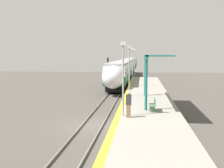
# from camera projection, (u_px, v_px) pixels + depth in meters

# --- Properties ---
(ground_plane) EXTENTS (120.00, 120.00, 0.00)m
(ground_plane) POSITION_uv_depth(u_px,v_px,m) (93.00, 126.00, 19.92)
(ground_plane) COLOR #4C4742
(rail_left) EXTENTS (0.08, 90.00, 0.15)m
(rail_left) POSITION_uv_depth(u_px,v_px,m) (83.00, 124.00, 19.98)
(rail_left) COLOR slate
(rail_left) RESTS_ON ground_plane
(rail_right) EXTENTS (0.08, 90.00, 0.15)m
(rail_right) POSITION_uv_depth(u_px,v_px,m) (103.00, 125.00, 19.83)
(rail_right) COLOR slate
(rail_right) RESTS_ON ground_plane
(train) EXTENTS (2.78, 83.29, 3.88)m
(train) POSITION_uv_depth(u_px,v_px,m) (129.00, 65.00, 73.05)
(train) COLOR black
(train) RESTS_ON ground_plane
(platform_right) EXTENTS (4.56, 64.00, 0.92)m
(platform_right) POSITION_uv_depth(u_px,v_px,m) (149.00, 121.00, 19.45)
(platform_right) COLOR gray
(platform_right) RESTS_ON ground_plane
(platform_bench) EXTENTS (0.44, 1.51, 0.89)m
(platform_bench) POSITION_uv_depth(u_px,v_px,m) (153.00, 105.00, 20.54)
(platform_bench) COLOR #4C6B4C
(platform_bench) RESTS_ON platform_right
(person_waiting) EXTENTS (0.36, 0.23, 1.75)m
(person_waiting) POSITION_uv_depth(u_px,v_px,m) (129.00, 104.00, 18.33)
(person_waiting) COLOR #7F6647
(person_waiting) RESTS_ON platform_right
(railway_signal) EXTENTS (0.28, 0.28, 4.51)m
(railway_signal) POSITION_uv_depth(u_px,v_px,m) (108.00, 68.00, 46.99)
(railway_signal) COLOR #59595E
(railway_signal) RESTS_ON ground_plane
(lamppost_near) EXTENTS (0.36, 0.20, 4.97)m
(lamppost_near) POSITION_uv_depth(u_px,v_px,m) (123.00, 73.00, 18.63)
(lamppost_near) COLOR #9E9EA3
(lamppost_near) RESTS_ON platform_right
(lamppost_mid) EXTENTS (0.36, 0.20, 4.97)m
(lamppost_mid) POSITION_uv_depth(u_px,v_px,m) (129.00, 67.00, 27.57)
(lamppost_mid) COLOR #9E9EA3
(lamppost_mid) RESTS_ON platform_right
(lamppost_far) EXTENTS (0.36, 0.20, 4.97)m
(lamppost_far) POSITION_uv_depth(u_px,v_px,m) (132.00, 64.00, 36.51)
(lamppost_far) COLOR #9E9EA3
(lamppost_far) RESTS_ON platform_right
(lamppost_farthest) EXTENTS (0.36, 0.20, 4.97)m
(lamppost_farthest) POSITION_uv_depth(u_px,v_px,m) (134.00, 62.00, 45.46)
(lamppost_farthest) COLOR #9E9EA3
(lamppost_farthest) RESTS_ON platform_right
(station_canopy) EXTENTS (2.02, 10.37, 4.09)m
(station_canopy) POSITION_uv_depth(u_px,v_px,m) (152.00, 58.00, 24.06)
(station_canopy) COLOR #1E6B66
(station_canopy) RESTS_ON platform_right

